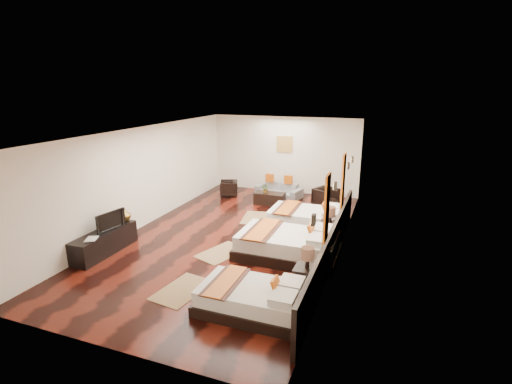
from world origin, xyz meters
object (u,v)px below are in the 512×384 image
at_px(nightstand_a, 307,277).
at_px(nightstand_b, 329,230).
at_px(tv, 109,220).
at_px(bed_mid, 289,245).
at_px(bed_far, 308,219).
at_px(coffee_table, 270,199).
at_px(tv_console, 105,242).
at_px(armchair_right, 326,197).
at_px(bed_near, 253,298).
at_px(figurine, 125,214).
at_px(table_plant, 266,189).
at_px(book, 86,239).
at_px(armchair_left, 229,188).
at_px(sofa, 279,189).

height_order(nightstand_a, nightstand_b, nightstand_b).
relative_size(nightstand_a, tv, 1.17).
bearing_deg(bed_mid, bed_far, 90.08).
xyz_separation_m(nightstand_a, coffee_table, (-2.44, 5.11, -0.13)).
bearing_deg(bed_far, tv_console, -141.93).
relative_size(armchair_right, coffee_table, 0.71).
bearing_deg(bed_near, nightstand_b, 77.90).
relative_size(bed_near, figurine, 5.67).
bearing_deg(table_plant, figurine, -119.73).
height_order(bed_mid, nightstand_b, nightstand_b).
height_order(bed_mid, table_plant, bed_mid).
bearing_deg(bed_mid, bed_near, -90.14).
bearing_deg(book, armchair_right, 54.02).
bearing_deg(tv_console, bed_near, -13.97).
distance_m(figurine, armchair_left, 4.76).
bearing_deg(armchair_left, nightstand_b, 32.05).
distance_m(book, armchair_left, 6.06).
xyz_separation_m(bed_mid, bed_far, (-0.00, 1.97, -0.03)).
height_order(bed_near, armchair_left, bed_near).
bearing_deg(bed_mid, nightstand_a, -62.08).
height_order(bed_mid, tv_console, bed_mid).
distance_m(nightstand_a, book, 4.97).
distance_m(tv_console, figurine, 0.90).
bearing_deg(tv, bed_far, -42.87).
relative_size(nightstand_b, armchair_left, 1.54).
bearing_deg(coffee_table, bed_far, -45.65).
bearing_deg(tv, armchair_left, 2.03).
relative_size(bed_mid, book, 7.31).
relative_size(nightstand_b, tv, 1.20).
bearing_deg(figurine, sofa, 64.65).
bearing_deg(bed_near, armchair_left, 117.60).
bearing_deg(bed_near, tv, 163.88).
bearing_deg(bed_near, tv_console, 166.03).
distance_m(bed_mid, tv, 4.34).
xyz_separation_m(nightstand_a, armchair_right, (-0.62, 5.50, -0.01)).
bearing_deg(coffee_table, bed_mid, -65.39).
bearing_deg(tv, bed_near, -96.06).
bearing_deg(tv, nightstand_b, -54.74).
distance_m(bed_near, tv_console, 4.32).
distance_m(figurine, armchair_right, 6.35).
relative_size(nightstand_b, book, 3.00).
xyz_separation_m(bed_far, armchair_right, (0.13, 2.13, 0.04)).
bearing_deg(figurine, bed_far, 30.84).
relative_size(tv, armchair_left, 1.29).
height_order(sofa, armchair_left, armchair_left).
xyz_separation_m(figurine, armchair_left, (0.80, 4.67, -0.43)).
distance_m(book, armchair_right, 7.37).
height_order(nightstand_b, coffee_table, nightstand_b).
bearing_deg(armchair_right, bed_mid, -157.20).
relative_size(bed_far, nightstand_b, 2.20).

